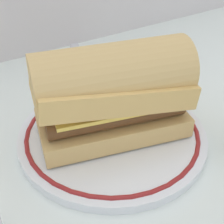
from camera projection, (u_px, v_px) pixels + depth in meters
ground_plane at (129, 155)px, 0.43m from camera, size 1.50×1.50×0.00m
plate at (112, 134)px, 0.45m from camera, size 0.26×0.26×0.01m
sausage_sandwich at (112, 91)px, 0.41m from camera, size 0.21×0.14×0.12m
butter_knife at (78, 57)px, 0.65m from camera, size 0.07×0.15×0.01m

